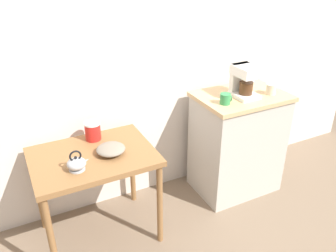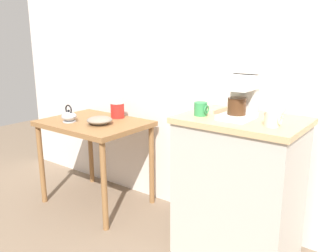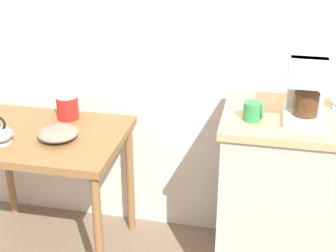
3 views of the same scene
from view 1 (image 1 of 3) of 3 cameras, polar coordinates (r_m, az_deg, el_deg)
name	(u,v)px [view 1 (image 1 of 3)]	position (r m, az deg, el deg)	size (l,w,h in m)	color
ground_plane	(181,205)	(3.14, 2.14, -12.87)	(8.00, 8.00, 0.00)	#7A6651
back_wall	(170,34)	(2.88, 0.30, 14.83)	(4.40, 0.10, 2.80)	silver
wooden_table	(94,166)	(2.54, -12.08, -6.37)	(0.85, 0.63, 0.73)	olive
kitchen_counter	(237,143)	(3.16, 11.22, -2.73)	(0.75, 0.53, 0.93)	#BCB7AD
bowl_stoneware	(111,149)	(2.46, -9.37, -3.78)	(0.20, 0.20, 0.06)	gray
teakettle	(77,164)	(2.33, -14.75, -5.98)	(0.15, 0.12, 0.14)	#B2B5BA
canister_enamel	(93,131)	(2.65, -12.24, -0.79)	(0.12, 0.12, 0.14)	red
coffee_maker	(244,80)	(2.89, 12.39, 7.46)	(0.18, 0.22, 0.26)	white
mug_small_cream	(271,89)	(3.02, 16.60, 5.81)	(0.09, 0.08, 0.09)	beige
mug_tall_green	(225,99)	(2.74, 9.41, 4.43)	(0.09, 0.08, 0.08)	#338C4C
table_clock	(249,81)	(3.13, 13.07, 7.27)	(0.12, 0.06, 0.13)	#B2B5BA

